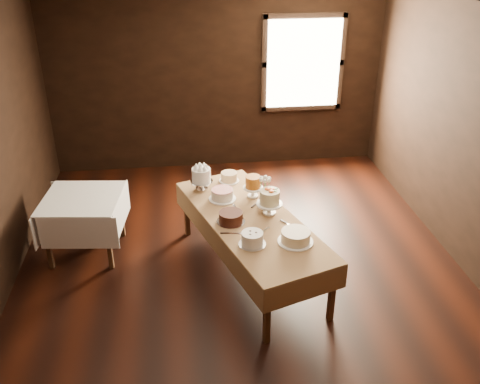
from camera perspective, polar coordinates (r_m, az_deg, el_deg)
name	(u,v)px	position (r m, az deg, el deg)	size (l,w,h in m)	color
floor	(242,275)	(5.97, 0.24, -8.98)	(5.00, 6.00, 0.01)	black
ceiling	(243,15)	(4.85, 0.31, 18.57)	(5.00, 6.00, 0.01)	beige
wall_back	(217,79)	(8.07, -2.52, 12.14)	(5.00, 0.02, 2.80)	black
wall_right	(479,149)	(6.08, 24.41, 4.24)	(0.02, 6.00, 2.80)	black
window	(303,64)	(8.16, 6.88, 13.61)	(1.10, 0.05, 1.30)	#FFEABF
display_table	(251,222)	(5.67, 1.19, -3.31)	(1.56, 2.43, 0.70)	#3C2311
side_table	(82,204)	(6.30, -16.70, -1.27)	(0.96, 0.96, 0.73)	#3C2311
cake_meringue	(201,180)	(6.18, -4.19, 1.33)	(0.26, 0.26, 0.28)	silver
cake_speckled	(229,177)	(6.39, -1.19, 1.61)	(0.26, 0.26, 0.12)	white
cake_lattice	(222,195)	(5.99, -1.92, -0.32)	(0.31, 0.31, 0.12)	white
cake_caramel	(253,188)	(6.02, 1.41, 0.48)	(0.23, 0.23, 0.27)	white
cake_chocolate	(231,218)	(5.54, -1.00, -2.79)	(0.30, 0.30, 0.12)	silver
cake_flowers	(269,203)	(5.68, 3.20, -1.20)	(0.31, 0.31, 0.29)	white
cake_swirl	(252,239)	(5.17, 1.34, -5.13)	(0.28, 0.28, 0.14)	silver
cake_cream	(296,237)	(5.25, 6.04, -4.87)	(0.36, 0.36, 0.12)	white
cake_server_a	(265,230)	(5.44, 2.72, -4.13)	(0.24, 0.03, 0.01)	silver
cake_server_b	(292,226)	(5.52, 5.61, -3.69)	(0.24, 0.03, 0.01)	silver
cake_server_c	(235,207)	(5.85, -0.57, -1.62)	(0.24, 0.03, 0.01)	silver
cake_server_d	(259,202)	(5.96, 2.07, -1.04)	(0.24, 0.03, 0.01)	silver
cake_server_e	(236,233)	(5.38, -0.39, -4.49)	(0.24, 0.03, 0.01)	silver
flower_vase	(265,199)	(5.87, 2.69, -0.80)	(0.14, 0.14, 0.14)	#2D2823
flower_bouquet	(265,184)	(5.78, 2.73, 0.86)	(0.14, 0.14, 0.20)	white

